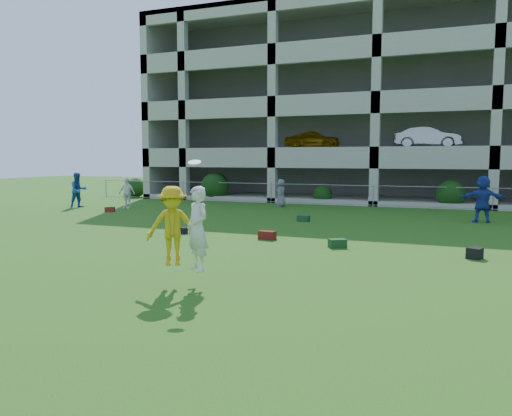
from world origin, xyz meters
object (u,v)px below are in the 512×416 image
at_px(parking_garage, 393,110).
at_px(crate_d, 475,253).
at_px(bystander_c, 281,193).
at_px(frisbee_contest, 180,227).
at_px(bystander_a, 78,190).
at_px(bystander_b, 127,193).
at_px(bystander_d, 483,199).

bearing_deg(parking_garage, crate_d, -78.19).
bearing_deg(bystander_c, frisbee_contest, 4.63).
bearing_deg(bystander_a, bystander_c, -39.77).
xyz_separation_m(crate_d, parking_garage, (-4.66, 22.27, 5.86)).
xyz_separation_m(bystander_a, bystander_b, (2.78, 0.50, -0.13)).
height_order(bystander_b, crate_d, bystander_b).
height_order(bystander_c, frisbee_contest, frisbee_contest).
relative_size(bystander_b, parking_garage, 0.05).
relative_size(bystander_a, bystander_d, 0.96).
bearing_deg(bystander_c, bystander_d, 64.99).
xyz_separation_m(bystander_b, bystander_d, (17.26, 0.65, 0.17)).
bearing_deg(crate_d, bystander_d, 85.98).
xyz_separation_m(bystander_b, parking_garage, (12.02, 14.59, 5.20)).
bearing_deg(frisbee_contest, parking_garage, 87.41).
relative_size(bystander_c, bystander_d, 0.78).
bearing_deg(crate_d, parking_garage, 101.81).
relative_size(bystander_d, crate_d, 5.61).
distance_m(bystander_b, parking_garage, 19.60).
distance_m(bystander_c, frisbee_contest, 17.27).
bearing_deg(frisbee_contest, bystander_a, 137.26).
distance_m(frisbee_contest, parking_garage, 28.05).
bearing_deg(crate_d, bystander_b, 155.28).
bearing_deg(parking_garage, bystander_c, -113.71).
bearing_deg(frisbee_contest, bystander_d, 64.60).
bearing_deg(bystander_d, parking_garage, -75.39).
height_order(bystander_b, parking_garage, parking_garage).
distance_m(bystander_a, crate_d, 20.75).
bearing_deg(bystander_c, parking_garage, 149.40).
height_order(crate_d, frisbee_contest, frisbee_contest).
xyz_separation_m(bystander_c, crate_d, (9.35, -11.57, -0.62)).
relative_size(bystander_b, bystander_c, 1.07).
xyz_separation_m(bystander_b, bystander_c, (7.32, 3.90, -0.05)).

